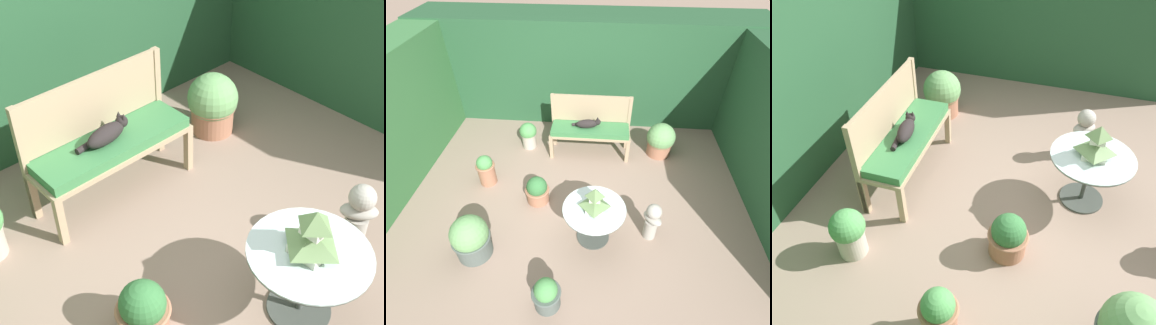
# 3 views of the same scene
# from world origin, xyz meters

# --- Properties ---
(ground) EXTENTS (30.00, 30.00, 0.00)m
(ground) POSITION_xyz_m (0.00, 0.00, 0.00)
(ground) COLOR gray
(foliage_hedge_back) EXTENTS (6.40, 1.09, 1.94)m
(foliage_hedge_back) POSITION_xyz_m (0.00, 2.69, 0.97)
(foliage_hedge_back) COLOR #234C2D
(foliage_hedge_back) RESTS_ON ground
(garden_bench) EXTENTS (1.35, 0.45, 0.54)m
(garden_bench) POSITION_xyz_m (0.14, 1.22, 0.45)
(garden_bench) COLOR tan
(garden_bench) RESTS_ON ground
(bench_backrest) EXTENTS (1.35, 0.06, 1.02)m
(bench_backrest) POSITION_xyz_m (0.14, 1.43, 0.72)
(bench_backrest) COLOR tan
(bench_backrest) RESTS_ON ground
(cat) EXTENTS (0.48, 0.20, 0.18)m
(cat) POSITION_xyz_m (0.09, 1.22, 0.61)
(cat) COLOR black
(cat) RESTS_ON garden_bench
(patio_table) EXTENTS (0.78, 0.78, 0.57)m
(patio_table) POSITION_xyz_m (0.29, -0.57, 0.45)
(patio_table) COLOR #424742
(patio_table) RESTS_ON ground
(pagoda_birdhouse) EXTENTS (0.29, 0.29, 0.34)m
(pagoda_birdhouse) POSITION_xyz_m (0.29, -0.57, 0.71)
(pagoda_birdhouse) COLOR silver
(pagoda_birdhouse) RESTS_ON patio_table
(garden_bust) EXTENTS (0.30, 0.31, 0.58)m
(garden_bust) POSITION_xyz_m (1.03, -0.49, 0.32)
(garden_bust) COLOR #A39E93
(garden_bust) RESTS_ON ground
(potted_plant_path_edge) EXTENTS (0.29, 0.29, 0.52)m
(potted_plant_path_edge) POSITION_xyz_m (-1.42, 0.33, 0.26)
(potted_plant_path_edge) COLOR #9E664C
(potted_plant_path_edge) RESTS_ON ground
(potted_plant_hedge_corner) EXTENTS (0.32, 0.32, 0.44)m
(potted_plant_hedge_corner) POSITION_xyz_m (-0.17, -1.51, 0.21)
(potted_plant_hedge_corner) COLOR #4C5651
(potted_plant_hedge_corner) RESTS_ON ground
(potted_plant_table_far) EXTENTS (0.48, 0.48, 0.60)m
(potted_plant_table_far) POSITION_xyz_m (1.35, 1.30, 0.29)
(potted_plant_table_far) COLOR #9E664C
(potted_plant_table_far) RESTS_ON ground
(potted_plant_bench_right) EXTENTS (0.30, 0.30, 0.49)m
(potted_plant_bench_right) POSITION_xyz_m (-0.97, 1.31, 0.26)
(potted_plant_bench_right) COLOR #ADA393
(potted_plant_bench_right) RESTS_ON ground
(potted_plant_bench_left) EXTENTS (0.36, 0.36, 0.43)m
(potted_plant_bench_left) POSITION_xyz_m (-0.56, 0.01, 0.20)
(potted_plant_bench_left) COLOR #9E664C
(potted_plant_bench_left) RESTS_ON ground
(potted_plant_patio_mid) EXTENTS (0.47, 0.47, 0.62)m
(potted_plant_patio_mid) POSITION_xyz_m (-1.19, -0.94, 0.30)
(potted_plant_patio_mid) COLOR #4C5651
(potted_plant_patio_mid) RESTS_ON ground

